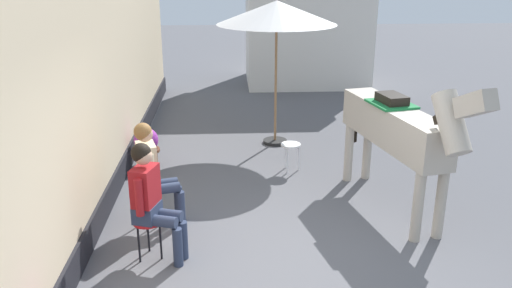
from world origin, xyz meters
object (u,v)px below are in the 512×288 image
Objects in this scene: seated_visitor_far at (153,170)px; flower_planter_farthest at (146,146)px; seated_visitor_near at (151,197)px; saddled_horse_center at (398,129)px; cafe_parasol at (277,14)px; spare_stool_white at (291,147)px.

seated_visitor_far reaches higher than flower_planter_farthest.
saddled_horse_center is at bearing 19.62° from seated_visitor_near.
seated_visitor_near is 0.47× the size of saddled_horse_center.
saddled_horse_center is at bearing -27.28° from flower_planter_farthest.
seated_visitor_near is at bearing -113.62° from cafe_parasol.
seated_visitor_near and seated_visitor_far have the same top height.
spare_stool_white is at bearing 129.91° from saddled_horse_center.
spare_stool_white is at bearing -9.14° from flower_planter_farthest.
seated_visitor_far is at bearing -120.00° from cafe_parasol.
seated_visitor_far is 3.96m from cafe_parasol.
flower_planter_farthest is 1.39× the size of spare_stool_white.
saddled_horse_center is 3.37m from cafe_parasol.
saddled_horse_center reaches higher than seated_visitor_far.
seated_visitor_near is 0.54× the size of cafe_parasol.
flower_planter_farthest reaches higher than spare_stool_white.
cafe_parasol is 5.61× the size of spare_stool_white.
saddled_horse_center is 4.11m from flower_planter_farthest.
seated_visitor_near reaches higher than spare_stool_white.
saddled_horse_center is at bearing -64.53° from cafe_parasol.
flower_planter_farthest is at bearing 152.72° from saddled_horse_center.
saddled_horse_center is 6.43× the size of spare_stool_white.
seated_visitor_near is at bearing -160.38° from saddled_horse_center.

